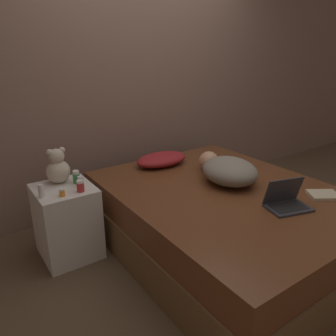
# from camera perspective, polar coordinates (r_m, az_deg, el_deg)

# --- Properties ---
(ground_plane) EXTENTS (12.00, 12.00, 0.00)m
(ground_plane) POSITION_cam_1_polar(r_m,az_deg,el_deg) (2.88, 9.28, -13.61)
(ground_plane) COLOR brown
(wall_back) EXTENTS (8.00, 0.06, 2.60)m
(wall_back) POSITION_cam_1_polar(r_m,az_deg,el_deg) (3.44, -4.84, 15.33)
(wall_back) COLOR #846656
(wall_back) RESTS_ON ground_plane
(bed) EXTENTS (1.59, 2.02, 0.54)m
(bed) POSITION_cam_1_polar(r_m,az_deg,el_deg) (2.74, 9.60, -8.92)
(bed) COLOR brown
(bed) RESTS_ON ground_plane
(nightstand) EXTENTS (0.43, 0.46, 0.59)m
(nightstand) POSITION_cam_1_polar(r_m,az_deg,el_deg) (2.75, -17.15, -8.90)
(nightstand) COLOR silver
(nightstand) RESTS_ON ground_plane
(pillow) EXTENTS (0.51, 0.31, 0.12)m
(pillow) POSITION_cam_1_polar(r_m,az_deg,el_deg) (3.08, -1.12, 1.54)
(pillow) COLOR maroon
(pillow) RESTS_ON bed
(person_lying) EXTENTS (0.50, 0.69, 0.21)m
(person_lying) POSITION_cam_1_polar(r_m,az_deg,el_deg) (2.73, 10.29, -0.32)
(person_lying) COLOR gray
(person_lying) RESTS_ON bed
(laptop) EXTENTS (0.33, 0.27, 0.21)m
(laptop) POSITION_cam_1_polar(r_m,az_deg,el_deg) (2.42, 19.92, -5.44)
(laptop) COLOR #333338
(laptop) RESTS_ON bed
(teddy_bear) EXTENTS (0.18, 0.18, 0.28)m
(teddy_bear) POSITION_cam_1_polar(r_m,az_deg,el_deg) (2.69, -18.65, 0.05)
(teddy_bear) COLOR beige
(teddy_bear) RESTS_ON nightstand
(bottle_orange) EXTENTS (0.04, 0.04, 0.06)m
(bottle_orange) POSITION_cam_1_polar(r_m,az_deg,el_deg) (2.47, -17.96, -4.08)
(bottle_orange) COLOR orange
(bottle_orange) RESTS_ON nightstand
(bottle_white) EXTENTS (0.04, 0.04, 0.10)m
(bottle_white) POSITION_cam_1_polar(r_m,az_deg,el_deg) (2.49, -21.19, -3.79)
(bottle_white) COLOR white
(bottle_white) RESTS_ON nightstand
(bottle_pink) EXTENTS (0.05, 0.05, 0.08)m
(bottle_pink) POSITION_cam_1_polar(r_m,az_deg,el_deg) (2.60, -14.98, -2.27)
(bottle_pink) COLOR pink
(bottle_pink) RESTS_ON nightstand
(bottle_red) EXTENTS (0.06, 0.06, 0.09)m
(bottle_red) POSITION_cam_1_polar(r_m,az_deg,el_deg) (2.50, -15.02, -3.06)
(bottle_red) COLOR #B72D2D
(bottle_red) RESTS_ON nightstand
(bottle_green) EXTENTS (0.05, 0.05, 0.10)m
(bottle_green) POSITION_cam_1_polar(r_m,az_deg,el_deg) (2.66, -15.68, -1.54)
(bottle_green) COLOR #3D8E4C
(bottle_green) RESTS_ON nightstand
(book) EXTENTS (0.27, 0.26, 0.02)m
(book) POSITION_cam_1_polar(r_m,az_deg,el_deg) (2.71, 25.48, -4.26)
(book) COLOR #C6B793
(book) RESTS_ON bed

